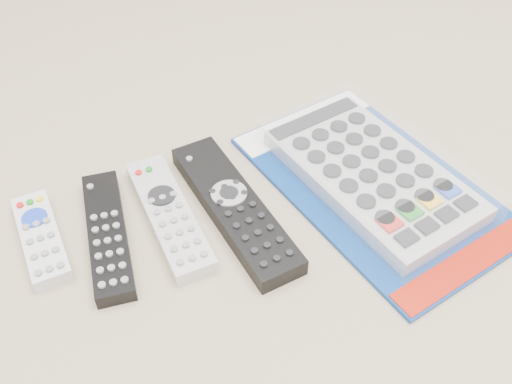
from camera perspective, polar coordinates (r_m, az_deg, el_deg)
name	(u,v)px	position (r m, az deg, el deg)	size (l,w,h in m)	color
remote_small_grey	(41,238)	(0.76, -20.70, -4.32)	(0.05, 0.15, 0.02)	silver
remote_slim_black	(108,234)	(0.74, -14.62, -4.11)	(0.08, 0.21, 0.02)	black
remote_silver_dvd	(169,215)	(0.74, -8.68, -2.28)	(0.05, 0.21, 0.02)	silver
remote_large_black	(234,207)	(0.74, -2.16, -1.54)	(0.08, 0.26, 0.03)	black
jumbo_remote_packaged	(372,172)	(0.79, 11.57, 1.96)	(0.28, 0.40, 0.05)	navy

